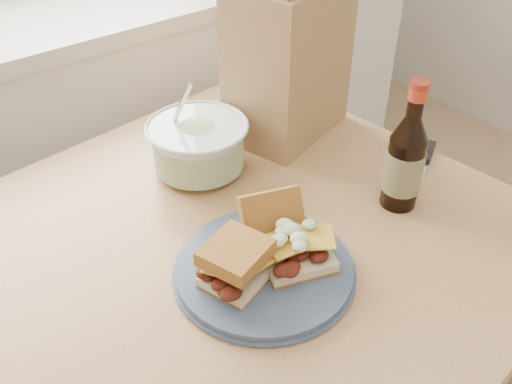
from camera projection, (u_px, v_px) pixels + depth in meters
cabinet_run at (61, 154)px, 1.77m from camera, size 2.50×0.64×0.94m
dining_table at (248, 276)px, 1.09m from camera, size 1.03×1.03×0.78m
plate at (264, 270)px, 0.93m from camera, size 0.29×0.29×0.02m
sandwich_left at (236, 263)px, 0.88m from camera, size 0.12×0.11×0.07m
sandwich_right at (288, 239)px, 0.93m from camera, size 0.14×0.18×0.09m
coleslaw_bowl at (198, 148)px, 1.14m from camera, size 0.20×0.20×0.20m
beer_bottle at (405, 161)px, 1.03m from camera, size 0.07×0.07×0.25m
knife at (426, 158)px, 1.20m from camera, size 0.18×0.11×0.01m
paper_bag at (289, 60)px, 1.20m from camera, size 0.29×0.23×0.34m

